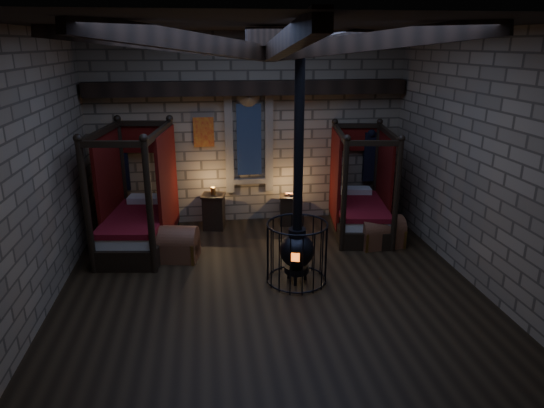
{
  "coord_description": "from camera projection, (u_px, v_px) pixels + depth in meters",
  "views": [
    {
      "loc": [
        -0.98,
        -7.24,
        3.97
      ],
      "look_at": [
        0.12,
        0.6,
        1.32
      ],
      "focal_mm": 32.0,
      "sensor_mm": 36.0,
      "label": 1
    }
  ],
  "objects": [
    {
      "name": "room",
      "position": [
        269.0,
        59.0,
        7.09
      ],
      "size": [
        7.02,
        7.02,
        4.29
      ],
      "color": "black",
      "rests_on": "ground"
    },
    {
      "name": "bed_left",
      "position": [
        139.0,
        219.0,
        9.77
      ],
      "size": [
        1.52,
        2.45,
        2.41
      ],
      "rotation": [
        0.0,
        0.0,
        -0.14
      ],
      "color": "black",
      "rests_on": "ground"
    },
    {
      "name": "bed_right",
      "position": [
        360.0,
        207.0,
        10.61
      ],
      "size": [
        1.43,
        2.28,
        2.23
      ],
      "rotation": [
        0.0,
        0.0,
        -0.15
      ],
      "color": "black",
      "rests_on": "ground"
    },
    {
      "name": "trunk_left",
      "position": [
        173.0,
        244.0,
        9.27
      ],
      "size": [
        1.03,
        0.77,
        0.68
      ],
      "rotation": [
        0.0,
        0.0,
        -0.21
      ],
      "color": "brown",
      "rests_on": "ground"
    },
    {
      "name": "trunk_right",
      "position": [
        381.0,
        233.0,
        9.88
      ],
      "size": [
        0.93,
        0.64,
        0.65
      ],
      "rotation": [
        0.0,
        0.0,
        0.09
      ],
      "color": "brown",
      "rests_on": "ground"
    },
    {
      "name": "nightstand_left",
      "position": [
        214.0,
        211.0,
        10.79
      ],
      "size": [
        0.57,
        0.55,
        0.96
      ],
      "rotation": [
        0.0,
        0.0,
        -0.19
      ],
      "color": "black",
      "rests_on": "ground"
    },
    {
      "name": "nightstand_right",
      "position": [
        289.0,
        210.0,
        11.04
      ],
      "size": [
        0.49,
        0.47,
        0.74
      ],
      "rotation": [
        0.0,
        0.0,
        -0.18
      ],
      "color": "black",
      "rests_on": "ground"
    },
    {
      "name": "stove",
      "position": [
        297.0,
        247.0,
        8.29
      ],
      "size": [
        1.05,
        1.05,
        4.05
      ],
      "rotation": [
        0.0,
        0.0,
        -0.29
      ],
      "color": "black",
      "rests_on": "ground"
    }
  ]
}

